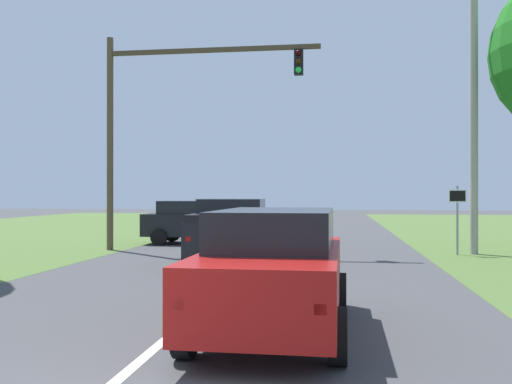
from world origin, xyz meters
The scene contains 7 objects.
ground_plane centered at (0.00, 9.14, 0.00)m, with size 120.00×120.00×0.00m, color #424244.
red_suv_near centered at (1.52, 4.31, 0.99)m, with size 2.21×4.89×1.86m.
pickup_truck_lead centered at (-0.65, 12.48, 1.00)m, with size 2.51×5.04×1.95m.
traffic_light centered at (-3.90, 15.90, 5.26)m, with size 7.96×0.40×7.94m.
keep_moving_sign centered at (6.55, 15.94, 1.52)m, with size 0.60×0.09×2.38m.
crossing_suv_far centered at (-3.41, 18.87, 0.95)m, with size 4.32×2.17×1.80m.
utility_pole_right centered at (7.17, 16.29, 4.52)m, with size 0.28×0.28×9.05m, color #9E998E.
Camera 1 is at (2.46, -4.32, 2.11)m, focal length 39.86 mm.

